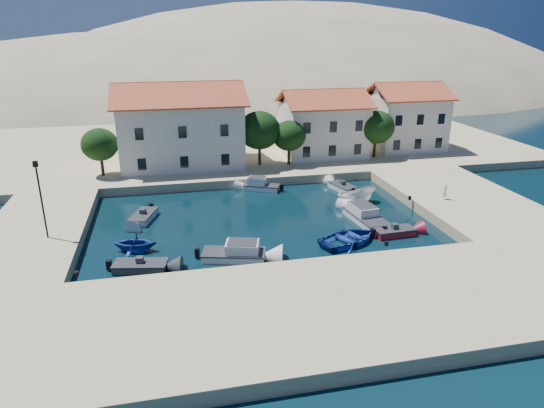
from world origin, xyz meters
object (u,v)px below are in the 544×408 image
(building_mid, at_px, (323,122))
(rowboat_south, at_px, (349,243))
(building_left, at_px, (181,123))
(boat_east, at_px, (356,204))
(cabin_cruiser_south, at_px, (234,253))
(lamppost, at_px, (40,192))
(building_right, at_px, (406,115))
(pedestrian, at_px, (445,191))
(cabin_cruiser_east, at_px, (366,217))

(building_mid, xyz_separation_m, rowboat_south, (-5.77, -25.09, -5.22))
(building_left, relative_size, boat_east, 3.33)
(building_mid, xyz_separation_m, cabin_cruiser_south, (-15.40, -25.96, -4.75))
(lamppost, bearing_deg, rowboat_south, -9.78)
(building_mid, bearing_deg, building_right, 4.76)
(building_left, relative_size, rowboat_south, 2.69)
(pedestrian, bearing_deg, building_mid, -93.72)
(pedestrian, bearing_deg, boat_east, -43.15)
(building_mid, height_order, pedestrian, building_mid)
(pedestrian, bearing_deg, rowboat_south, 4.28)
(building_left, bearing_deg, cabin_cruiser_east, -52.58)
(cabin_cruiser_south, height_order, rowboat_south, cabin_cruiser_south)
(building_mid, height_order, rowboat_south, building_mid)
(lamppost, distance_m, cabin_cruiser_south, 15.54)
(building_right, relative_size, pedestrian, 6.02)
(lamppost, xyz_separation_m, pedestrian, (35.51, 1.41, -2.97))
(boat_east, bearing_deg, building_mid, -21.33)
(rowboat_south, bearing_deg, building_right, -56.89)
(cabin_cruiser_east, bearing_deg, building_left, 31.50)
(rowboat_south, bearing_deg, building_left, 4.28)
(building_mid, relative_size, building_right, 1.11)
(cabin_cruiser_south, height_order, pedestrian, pedestrian)
(building_left, distance_m, rowboat_south, 27.66)
(building_left, relative_size, cabin_cruiser_east, 2.62)
(cabin_cruiser_south, relative_size, boat_east, 1.16)
(building_left, relative_size, building_mid, 1.40)
(building_right, xyz_separation_m, lamppost, (-41.50, -22.00, -0.72))
(building_right, bearing_deg, pedestrian, -106.23)
(building_left, height_order, building_right, building_left)
(building_mid, xyz_separation_m, lamppost, (-29.50, -21.00, -0.47))
(building_right, bearing_deg, building_left, -176.19)
(lamppost, xyz_separation_m, cabin_cruiser_south, (14.10, -4.96, -4.28))
(lamppost, bearing_deg, boat_east, 9.38)
(boat_east, distance_m, pedestrian, 8.54)
(building_mid, distance_m, lamppost, 36.21)
(building_right, bearing_deg, cabin_cruiser_south, -135.47)
(building_right, distance_m, lamppost, 46.98)
(lamppost, bearing_deg, building_mid, 35.45)
(rowboat_south, xyz_separation_m, cabin_cruiser_east, (3.16, 3.98, 0.48))
(lamppost, xyz_separation_m, boat_east, (27.79, 4.59, -4.75))
(building_right, bearing_deg, lamppost, -152.07)
(rowboat_south, bearing_deg, boat_east, -47.69)
(building_right, xyz_separation_m, pedestrian, (-5.99, -20.59, -3.69))
(cabin_cruiser_south, height_order, cabin_cruiser_east, same)
(building_right, bearing_deg, rowboat_south, -124.25)
(building_mid, relative_size, lamppost, 1.69)
(building_left, height_order, pedestrian, building_left)
(cabin_cruiser_south, xyz_separation_m, cabin_cruiser_east, (12.79, 4.84, 0.00))
(building_left, xyz_separation_m, boat_east, (16.29, -15.41, -5.94))
(building_mid, distance_m, cabin_cruiser_south, 30.55)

